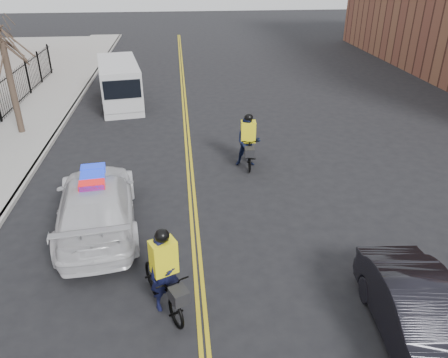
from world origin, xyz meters
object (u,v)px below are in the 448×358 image
cyclist_far (248,145)px  dark_sedan (421,318)px  police_cruiser (97,203)px  cyclist_near (166,281)px  cargo_van (120,85)px

cyclist_far → dark_sedan: bearing=-71.9°
police_cruiser → cyclist_near: size_ratio=2.53×
dark_sedan → cargo_van: 19.44m
cargo_van → police_cruiser: bearing=-96.8°
police_cruiser → cyclist_far: cyclist_far is taller
dark_sedan → cyclist_far: (-2.19, 9.22, 0.13)m
cargo_van → cyclist_far: cargo_van is taller
dark_sedan → police_cruiser: bearing=148.4°
police_cruiser → cyclist_far: size_ratio=2.72×
cargo_van → cyclist_near: size_ratio=2.50×
cyclist_near → cyclist_far: bearing=43.5°
police_cruiser → dark_sedan: (7.37, -5.33, -0.11)m
police_cruiser → dark_sedan: 9.10m
cyclist_near → cargo_van: bearing=75.3°
cargo_van → cyclist_near: 16.28m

